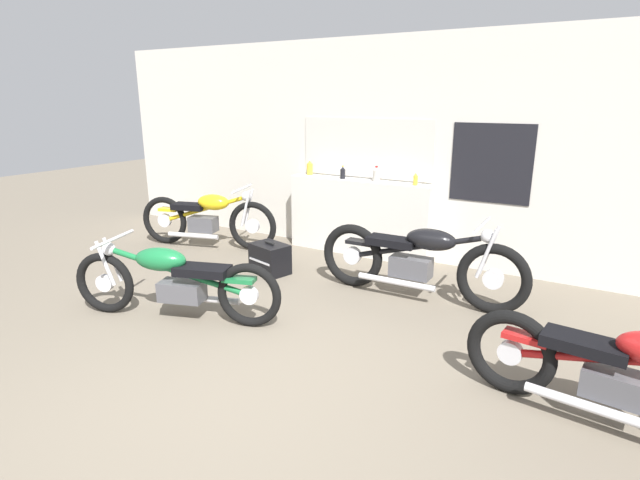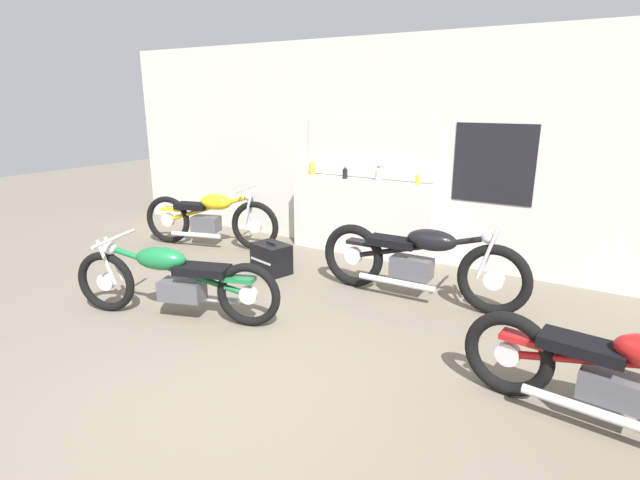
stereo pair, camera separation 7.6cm
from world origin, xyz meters
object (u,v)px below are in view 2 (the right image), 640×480
object	(u,v)px
bottle_center	(378,175)
motorcycle_black	(419,261)
motorcycle_yellow	(210,218)
bottle_leftmost	(312,168)
bottle_right_center	(418,180)
hard_case_black	(271,258)
motorcycle_red	(632,380)
bottle_left_center	(345,173)
motorcycle_green	(175,279)

from	to	relation	value
bottle_center	motorcycle_black	size ratio (longest dim) A/B	0.09
motorcycle_yellow	bottle_leftmost	bearing A→B (deg)	36.29
bottle_right_center	motorcycle_yellow	distance (m)	2.94
motorcycle_yellow	hard_case_black	xyz separation A→B (m)	(1.41, -0.44, -0.24)
bottle_center	motorcycle_red	distance (m)	3.93
hard_case_black	bottle_leftmost	bearing A→B (deg)	100.57
bottle_left_center	hard_case_black	distance (m)	1.56
bottle_center	hard_case_black	size ratio (longest dim) A/B	0.38
motorcycle_green	bottle_left_center	bearing A→B (deg)	83.54
bottle_center	motorcycle_yellow	world-z (taller)	bottle_center
bottle_right_center	hard_case_black	size ratio (longest dim) A/B	0.32
motorcycle_yellow	motorcycle_black	bearing A→B (deg)	-5.32
hard_case_black	motorcycle_black	bearing A→B (deg)	4.58
bottle_left_center	motorcycle_red	bearing A→B (deg)	-36.29
bottle_left_center	motorcycle_yellow	distance (m)	2.02
hard_case_black	bottle_left_center	bearing A→B (deg)	75.43
bottle_right_center	motorcycle_black	size ratio (longest dim) A/B	0.07
bottle_center	bottle_leftmost	bearing A→B (deg)	177.72
motorcycle_green	motorcycle_yellow	xyz separation A→B (m)	(-1.42, 1.96, 0.03)
motorcycle_red	motorcycle_green	xyz separation A→B (m)	(-3.71, -0.25, 0.00)
motorcycle_red	hard_case_black	world-z (taller)	motorcycle_red
bottle_left_center	motorcycle_green	distance (m)	2.85
bottle_leftmost	bottle_right_center	distance (m)	1.58
motorcycle_black	motorcycle_green	bearing A→B (deg)	-137.22
bottle_leftmost	motorcycle_black	world-z (taller)	bottle_leftmost
bottle_center	bottle_right_center	distance (m)	0.54
bottle_leftmost	motorcycle_black	xyz separation A→B (m)	(2.05, -1.16, -0.68)
bottle_right_center	motorcycle_red	distance (m)	3.53
bottle_left_center	hard_case_black	bearing A→B (deg)	-104.57
motorcycle_black	bottle_leftmost	bearing A→B (deg)	150.46
bottle_center	motorcycle_yellow	bearing A→B (deg)	-159.65
bottle_leftmost	motorcycle_black	bearing A→B (deg)	-29.54
bottle_center	bottle_right_center	bearing A→B (deg)	-2.76
bottle_right_center	bottle_left_center	bearing A→B (deg)	-179.70
motorcycle_black	hard_case_black	size ratio (longest dim) A/B	4.34
bottle_right_center	bottle_center	bearing A→B (deg)	177.24
bottle_left_center	motorcycle_green	xyz separation A→B (m)	(-0.31, -2.75, -0.69)
bottle_left_center	motorcycle_yellow	world-z (taller)	bottle_left_center
bottle_center	motorcycle_red	world-z (taller)	bottle_center
motorcycle_green	motorcycle_black	xyz separation A→B (m)	(1.79, 1.66, 0.03)
bottle_leftmost	hard_case_black	bearing A→B (deg)	-79.43
motorcycle_green	motorcycle_black	distance (m)	2.44
motorcycle_yellow	bottle_right_center	bearing A→B (deg)	16.08
motorcycle_yellow	bottle_left_center	bearing A→B (deg)	24.41
motorcycle_green	motorcycle_yellow	bearing A→B (deg)	125.99
bottle_left_center	hard_case_black	world-z (taller)	bottle_left_center
bottle_right_center	motorcycle_red	world-z (taller)	bottle_right_center
bottle_right_center	motorcycle_black	distance (m)	1.36
motorcycle_red	hard_case_black	distance (m)	3.93
motorcycle_red	motorcycle_black	size ratio (longest dim) A/B	0.95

